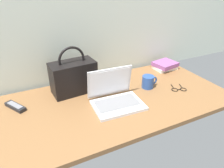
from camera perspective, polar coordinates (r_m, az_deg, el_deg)
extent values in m
cube|color=brown|center=(1.36, 0.09, -4.99)|extent=(1.60, 0.76, 0.03)
cube|color=silver|center=(1.28, 1.57, -6.01)|extent=(0.32, 0.24, 0.02)
cube|color=slate|center=(1.29, 1.30, -5.27)|extent=(0.28, 0.16, 0.00)
cube|color=silver|center=(1.33, -0.55, 0.64)|extent=(0.30, 0.05, 0.20)
cube|color=white|center=(1.32, -0.45, 0.56)|extent=(0.27, 0.04, 0.17)
cylinder|color=#26478C|center=(1.50, 10.03, 0.60)|extent=(0.09, 0.09, 0.09)
torus|color=#26478C|center=(1.53, 11.54, 0.97)|extent=(0.06, 0.01, 0.06)
cylinder|color=brown|center=(1.49, 10.16, 1.96)|extent=(0.08, 0.08, 0.00)
cube|color=#B7B7B7|center=(1.59, 2.94, 1.22)|extent=(0.12, 0.16, 0.02)
cube|color=slate|center=(1.58, 2.95, 1.62)|extent=(0.09, 0.12, 0.00)
cube|color=black|center=(1.41, -25.47, -5.72)|extent=(0.12, 0.16, 0.02)
cube|color=slate|center=(1.40, -25.57, -5.30)|extent=(0.09, 0.12, 0.00)
torus|color=black|center=(1.53, 17.17, -1.53)|extent=(0.06, 0.06, 0.01)
torus|color=black|center=(1.56, 19.38, -1.43)|extent=(0.06, 0.06, 0.01)
cube|color=black|center=(1.54, 18.28, -1.48)|extent=(0.02, 0.01, 0.00)
cube|color=black|center=(1.57, 16.56, -0.62)|extent=(0.03, 0.06, 0.00)
cube|color=black|center=(1.60, 18.72, -0.53)|extent=(0.03, 0.06, 0.00)
cube|color=black|center=(1.43, -10.76, 1.85)|extent=(0.31, 0.18, 0.22)
torus|color=black|center=(1.37, -11.24, 6.71)|extent=(0.18, 0.03, 0.18)
cube|color=silver|center=(1.86, 14.58, 4.53)|extent=(0.19, 0.14, 0.03)
cube|color=#8C4C8C|center=(1.85, 14.69, 5.42)|extent=(0.21, 0.19, 0.04)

